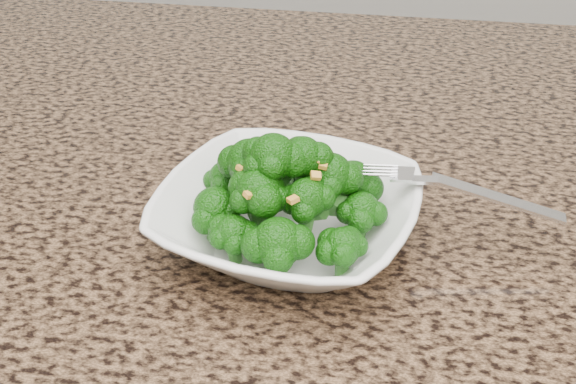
# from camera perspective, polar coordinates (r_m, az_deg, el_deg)

# --- Properties ---
(granite_counter) EXTENTS (1.64, 1.04, 0.03)m
(granite_counter) POSITION_cam_1_polar(r_m,az_deg,el_deg) (0.67, -6.32, -1.24)
(granite_counter) COLOR brown
(granite_counter) RESTS_ON cabinet
(bowl) EXTENTS (0.24, 0.24, 0.05)m
(bowl) POSITION_cam_1_polar(r_m,az_deg,el_deg) (0.58, -0.00, -2.05)
(bowl) COLOR white
(bowl) RESTS_ON granite_counter
(broccoli_pile) EXTENTS (0.18, 0.18, 0.07)m
(broccoli_pile) POSITION_cam_1_polar(r_m,az_deg,el_deg) (0.55, -0.00, 2.96)
(broccoli_pile) COLOR #125009
(broccoli_pile) RESTS_ON bowl
(garlic_topping) EXTENTS (0.11, 0.11, 0.01)m
(garlic_topping) POSITION_cam_1_polar(r_m,az_deg,el_deg) (0.53, -0.00, 6.33)
(garlic_topping) COLOR gold
(garlic_topping) RESTS_ON broccoli_pile
(fork) EXTENTS (0.18, 0.04, 0.01)m
(fork) POSITION_cam_1_polar(r_m,az_deg,el_deg) (0.58, 11.15, 0.90)
(fork) COLOR silver
(fork) RESTS_ON bowl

